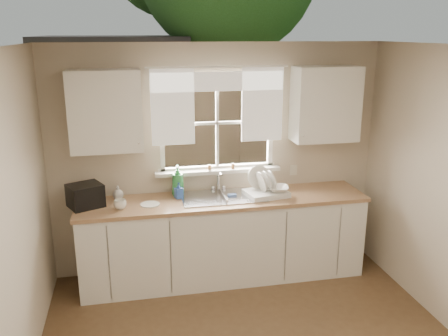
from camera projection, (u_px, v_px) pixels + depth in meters
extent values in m
cube|color=beige|center=(218.00, 217.00, 5.38)|extent=(3.60, 0.02, 1.15)
cube|color=beige|center=(217.00, 59.00, 4.90)|extent=(3.60, 0.02, 0.35)
cube|color=beige|center=(103.00, 128.00, 4.85)|extent=(1.20, 0.02, 1.00)
cube|color=beige|center=(322.00, 119.00, 5.32)|extent=(1.20, 0.02, 1.00)
cube|color=silver|center=(277.00, 48.00, 2.97)|extent=(3.60, 4.00, 0.02)
cube|color=white|center=(217.00, 168.00, 5.24)|extent=(1.30, 0.06, 0.05)
cube|color=white|center=(217.00, 76.00, 4.96)|extent=(1.30, 0.06, 0.05)
cube|color=white|center=(161.00, 125.00, 4.99)|extent=(0.05, 0.06, 1.05)
cube|color=white|center=(270.00, 121.00, 5.22)|extent=(0.05, 0.06, 1.05)
cube|color=white|center=(217.00, 123.00, 5.10)|extent=(0.03, 0.04, 1.00)
cube|color=white|center=(217.00, 123.00, 5.10)|extent=(1.20, 0.04, 0.03)
cube|color=white|center=(218.00, 171.00, 5.19)|extent=(1.38, 0.14, 0.04)
cylinder|color=white|center=(218.00, 67.00, 4.86)|extent=(1.50, 0.02, 0.02)
cube|color=white|center=(173.00, 107.00, 4.89)|extent=(0.45, 0.02, 0.80)
cube|color=white|center=(262.00, 104.00, 5.08)|extent=(0.45, 0.02, 0.80)
cube|color=white|center=(218.00, 82.00, 4.91)|extent=(1.40, 0.02, 0.20)
cube|color=white|center=(223.00, 240.00, 5.12)|extent=(3.00, 0.62, 0.87)
cube|color=#A67B53|center=(223.00, 200.00, 5.00)|extent=(3.04, 0.65, 0.04)
cube|color=white|center=(106.00, 111.00, 4.64)|extent=(0.70, 0.33, 0.80)
cube|color=white|center=(325.00, 104.00, 5.09)|extent=(0.70, 0.33, 0.80)
cube|color=beige|center=(294.00, 170.00, 5.40)|extent=(0.08, 0.01, 0.12)
cylinder|color=brown|center=(210.00, 167.00, 5.14)|extent=(0.04, 0.04, 0.06)
cylinder|color=brown|center=(233.00, 166.00, 5.19)|extent=(0.04, 0.04, 0.06)
cube|color=#335421|center=(174.00, 157.00, 10.25)|extent=(20.00, 10.00, 0.02)
cube|color=#8D6C4E|center=(185.00, 134.00, 8.12)|extent=(8.00, 0.10, 1.80)
cube|color=maroon|center=(115.00, 98.00, 11.12)|extent=(3.00, 3.00, 2.20)
cube|color=black|center=(112.00, 43.00, 10.77)|extent=(3.20, 3.20, 0.30)
cylinder|color=#423021|center=(228.00, 76.00, 11.02)|extent=(0.36, 0.36, 3.20)
cube|color=#B7B7BC|center=(223.00, 204.00, 5.04)|extent=(0.84, 0.46, 0.18)
cube|color=#B7B7BC|center=(223.00, 197.00, 5.02)|extent=(0.88, 0.50, 0.01)
cube|color=#B7B7BC|center=(223.00, 199.00, 5.02)|extent=(0.02, 0.41, 0.14)
cylinder|color=silver|center=(218.00, 180.00, 5.22)|extent=(0.03, 0.03, 0.22)
cylinder|color=silver|center=(220.00, 173.00, 5.12)|extent=(0.02, 0.18, 0.02)
sphere|color=silver|center=(213.00, 188.00, 5.23)|extent=(0.05, 0.05, 0.05)
sphere|color=silver|center=(224.00, 187.00, 5.26)|extent=(0.05, 0.05, 0.05)
cube|color=white|center=(266.00, 193.00, 5.05)|extent=(0.48, 0.40, 0.06)
cylinder|color=white|center=(259.00, 177.00, 5.11)|extent=(0.27, 0.12, 0.25)
cylinder|color=white|center=(261.00, 182.00, 4.99)|extent=(0.11, 0.23, 0.22)
cylinder|color=white|center=(266.00, 181.00, 5.01)|extent=(0.11, 0.23, 0.22)
cylinder|color=white|center=(271.00, 180.00, 5.04)|extent=(0.11, 0.23, 0.22)
imported|color=silver|center=(278.00, 189.00, 5.02)|extent=(0.26, 0.26, 0.05)
imported|color=#2F8F45|center=(178.00, 181.00, 5.01)|extent=(0.15, 0.15, 0.34)
imported|color=#2F59B2|center=(179.00, 190.00, 4.97)|extent=(0.10, 0.10, 0.17)
imported|color=#F1F0C6|center=(118.00, 192.00, 4.95)|extent=(0.12, 0.12, 0.14)
cylinder|color=white|center=(150.00, 204.00, 4.79)|extent=(0.19, 0.19, 0.01)
imported|color=white|center=(120.00, 204.00, 4.67)|extent=(0.14, 0.14, 0.10)
cube|color=black|center=(85.00, 196.00, 4.72)|extent=(0.40, 0.38, 0.23)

